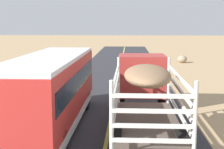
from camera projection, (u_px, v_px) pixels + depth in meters
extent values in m
cube|color=#B2332D|center=(142.00, 75.00, 17.69)|extent=(2.50, 2.20, 2.20)
cube|color=#192333|center=(142.00, 67.00, 17.62)|extent=(2.53, 1.54, 0.70)
cube|color=brown|center=(147.00, 125.00, 12.54)|extent=(2.50, 6.40, 0.24)
cylinder|color=silver|center=(119.00, 80.00, 15.51)|extent=(0.12, 0.12, 2.20)
cylinder|color=silver|center=(169.00, 80.00, 15.38)|extent=(0.12, 0.12, 2.20)
cylinder|color=silver|center=(111.00, 118.00, 9.31)|extent=(0.12, 0.12, 2.20)
cylinder|color=silver|center=(195.00, 119.00, 9.19)|extent=(0.12, 0.12, 2.20)
cube|color=silver|center=(115.00, 111.00, 12.51)|extent=(0.08, 6.30, 0.12)
cube|color=silver|center=(179.00, 112.00, 12.39)|extent=(0.08, 6.30, 0.12)
cube|color=silver|center=(153.00, 141.00, 9.34)|extent=(2.40, 0.08, 0.12)
cube|color=silver|center=(115.00, 100.00, 12.45)|extent=(0.08, 6.30, 0.12)
cube|color=silver|center=(179.00, 101.00, 12.32)|extent=(0.08, 6.30, 0.12)
cube|color=silver|center=(153.00, 126.00, 9.27)|extent=(2.40, 0.08, 0.12)
cube|color=silver|center=(115.00, 89.00, 12.38)|extent=(0.08, 6.30, 0.12)
cube|color=silver|center=(179.00, 89.00, 12.25)|extent=(0.08, 6.30, 0.12)
cube|color=silver|center=(153.00, 111.00, 9.20)|extent=(2.40, 0.08, 0.12)
cube|color=silver|center=(115.00, 77.00, 12.31)|extent=(0.08, 6.30, 0.12)
cube|color=silver|center=(180.00, 78.00, 12.18)|extent=(0.08, 6.30, 0.12)
cube|color=silver|center=(154.00, 96.00, 9.13)|extent=(2.40, 0.08, 0.12)
ellipsoid|color=#8C6B4C|center=(147.00, 75.00, 12.23)|extent=(1.75, 3.84, 0.70)
cylinder|color=black|center=(122.00, 97.00, 17.95)|extent=(0.32, 1.10, 1.10)
cylinder|color=black|center=(161.00, 98.00, 17.83)|extent=(0.32, 1.10, 1.10)
cylinder|color=black|center=(117.00, 140.00, 11.36)|extent=(0.32, 1.10, 1.10)
cylinder|color=black|center=(180.00, 141.00, 11.24)|extent=(0.32, 1.10, 1.10)
cube|color=red|center=(51.00, 90.00, 14.22)|extent=(2.50, 10.00, 2.70)
cube|color=white|center=(50.00, 58.00, 13.99)|extent=(2.45, 9.80, 0.16)
cube|color=#192333|center=(51.00, 80.00, 14.14)|extent=(2.54, 9.20, 0.80)
cube|color=silver|center=(52.00, 116.00, 14.40)|extent=(2.53, 9.80, 0.36)
cylinder|color=black|center=(46.00, 99.00, 17.67)|extent=(0.30, 1.00, 1.00)
cylinder|color=black|center=(86.00, 100.00, 17.55)|extent=(0.30, 1.00, 1.00)
cylinder|color=black|center=(61.00, 144.00, 11.14)|extent=(0.30, 1.00, 1.00)
ellipsoid|color=gray|center=(182.00, 59.00, 38.19)|extent=(1.09, 1.08, 0.87)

